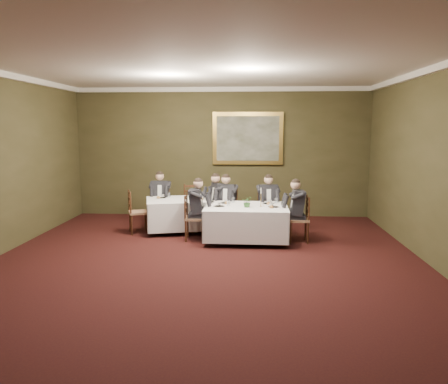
# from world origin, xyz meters

# --- Properties ---
(ground) EXTENTS (10.00, 10.00, 0.00)m
(ground) POSITION_xyz_m (0.00, 0.00, 0.00)
(ground) COLOR black
(ground) RESTS_ON ground
(ceiling) EXTENTS (8.00, 10.00, 0.10)m
(ceiling) POSITION_xyz_m (0.00, 0.00, 3.50)
(ceiling) COLOR silver
(ceiling) RESTS_ON back_wall
(back_wall) EXTENTS (8.00, 0.10, 3.50)m
(back_wall) POSITION_xyz_m (0.00, 5.00, 1.75)
(back_wall) COLOR #36341B
(back_wall) RESTS_ON ground
(front_wall) EXTENTS (8.00, 0.10, 3.50)m
(front_wall) POSITION_xyz_m (0.00, -5.00, 1.75)
(front_wall) COLOR #36341B
(front_wall) RESTS_ON ground
(crown_molding) EXTENTS (8.00, 10.00, 0.12)m
(crown_molding) POSITION_xyz_m (0.00, 0.00, 3.44)
(crown_molding) COLOR white
(crown_molding) RESTS_ON back_wall
(table_main) EXTENTS (1.80, 1.38, 0.67)m
(table_main) POSITION_xyz_m (0.71, 2.26, 0.45)
(table_main) COLOR #32190E
(table_main) RESTS_ON ground
(table_second) EXTENTS (1.75, 1.49, 0.67)m
(table_second) POSITION_xyz_m (-0.88, 3.06, 0.45)
(table_second) COLOR #32190E
(table_second) RESTS_ON ground
(chair_main_backleft) EXTENTS (0.53, 0.51, 1.00)m
(chair_main_backleft) POSITION_xyz_m (0.25, 3.18, 0.28)
(chair_main_backleft) COLOR #846043
(chair_main_backleft) RESTS_ON ground
(diner_main_backleft) EXTENTS (0.50, 0.56, 1.35)m
(diner_main_backleft) POSITION_xyz_m (0.24, 3.17, 0.51)
(diner_main_backleft) COLOR black
(diner_main_backleft) RESTS_ON chair_main_backleft
(chair_main_backright) EXTENTS (0.49, 0.48, 1.00)m
(chair_main_backright) POSITION_xyz_m (1.20, 3.17, 0.28)
(chair_main_backright) COLOR #846043
(chair_main_backright) RESTS_ON ground
(diner_main_backright) EXTENTS (0.46, 0.53, 1.35)m
(diner_main_backright) POSITION_xyz_m (1.20, 3.16, 0.51)
(diner_main_backright) COLOR black
(diner_main_backright) RESTS_ON chair_main_backright
(chair_main_endleft) EXTENTS (0.43, 0.45, 1.00)m
(chair_main_endleft) POSITION_xyz_m (-0.42, 2.27, 0.28)
(chair_main_endleft) COLOR #846043
(chair_main_endleft) RESTS_ON ground
(diner_main_endleft) EXTENTS (0.49, 0.43, 1.35)m
(diner_main_endleft) POSITION_xyz_m (-0.40, 2.27, 0.51)
(diner_main_endleft) COLOR black
(diner_main_endleft) RESTS_ON chair_main_endleft
(chair_main_endright) EXTENTS (0.42, 0.44, 1.00)m
(chair_main_endright) POSITION_xyz_m (1.84, 2.24, 0.28)
(chair_main_endright) COLOR #846043
(chair_main_endright) RESTS_ON ground
(diner_main_endright) EXTENTS (0.48, 0.42, 1.35)m
(diner_main_endright) POSITION_xyz_m (1.83, 2.24, 0.51)
(diner_main_endright) COLOR black
(diner_main_endright) RESTS_ON chair_main_endright
(chair_sec_backleft) EXTENTS (0.47, 0.45, 1.00)m
(chair_sec_backleft) POSITION_xyz_m (-1.45, 3.72, 0.28)
(chair_sec_backleft) COLOR #846043
(chair_sec_backleft) RESTS_ON ground
(diner_sec_backleft) EXTENTS (0.44, 0.51, 1.35)m
(diner_sec_backleft) POSITION_xyz_m (-1.45, 3.71, 0.51)
(diner_sec_backleft) COLOR black
(diner_sec_backleft) RESTS_ON chair_sec_backleft
(chair_sec_backright) EXTENTS (0.54, 0.52, 1.00)m
(chair_sec_backright) POSITION_xyz_m (-0.66, 3.91, 0.28)
(chair_sec_backright) COLOR #846043
(chair_sec_backright) RESTS_ON ground
(chair_sec_endright) EXTENTS (0.56, 0.57, 1.00)m
(chair_sec_endright) POSITION_xyz_m (0.06, 3.29, 0.28)
(chair_sec_endright) COLOR #846043
(chair_sec_endright) RESTS_ON ground
(diner_sec_endright) EXTENTS (0.60, 0.56, 1.35)m
(diner_sec_endright) POSITION_xyz_m (0.04, 3.29, 0.51)
(diner_sec_endright) COLOR black
(diner_sec_endright) RESTS_ON chair_sec_endright
(chair_sec_endleft) EXTENTS (0.55, 0.56, 1.00)m
(chair_sec_endleft) POSITION_xyz_m (-1.81, 2.84, 0.28)
(chair_sec_endleft) COLOR #846043
(chair_sec_endleft) RESTS_ON ground
(centerpiece) EXTENTS (0.25, 0.22, 0.25)m
(centerpiece) POSITION_xyz_m (0.74, 2.14, 0.89)
(centerpiece) COLOR #2D5926
(centerpiece) RESTS_ON table_main
(candlestick) EXTENTS (0.06, 0.06, 0.42)m
(candlestick) POSITION_xyz_m (1.02, 2.22, 0.92)
(candlestick) COLOR gold
(candlestick) RESTS_ON table_main
(place_setting_table_main) EXTENTS (0.33, 0.31, 0.14)m
(place_setting_table_main) POSITION_xyz_m (0.29, 2.66, 0.80)
(place_setting_table_main) COLOR white
(place_setting_table_main) RESTS_ON table_main
(place_setting_table_second) EXTENTS (0.33, 0.31, 0.14)m
(place_setting_table_second) POSITION_xyz_m (-1.29, 3.30, 0.80)
(place_setting_table_second) COLOR white
(place_setting_table_second) RESTS_ON table_second
(painting) EXTENTS (1.90, 0.09, 1.41)m
(painting) POSITION_xyz_m (0.71, 4.94, 2.14)
(painting) COLOR gold
(painting) RESTS_ON back_wall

